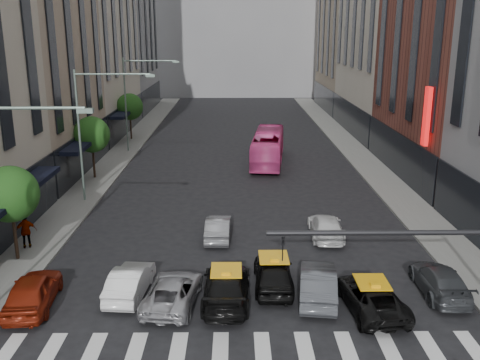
{
  "coord_description": "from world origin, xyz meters",
  "views": [
    {
      "loc": [
        -0.44,
        -15.89,
        11.63
      ],
      "look_at": [
        -0.16,
        11.3,
        4.0
      ],
      "focal_mm": 40.0,
      "sensor_mm": 36.0,
      "label": 1
    }
  ],
  "objects_px": {
    "taxi_left": "(226,286)",
    "car_white_front": "(130,281)",
    "taxi_center": "(273,273)",
    "bus": "(268,147)",
    "car_red": "(33,291)",
    "streetlamp_mid": "(92,118)",
    "pedestrian_far": "(26,231)",
    "streetlamp_far": "(135,92)"
  },
  "relations": [
    {
      "from": "taxi_left",
      "to": "car_white_front",
      "type": "bearing_deg",
      "value": -6.81
    },
    {
      "from": "taxi_center",
      "to": "bus",
      "type": "xyz_separation_m",
      "value": [
        1.22,
        24.33,
        0.72
      ]
    },
    {
      "from": "car_red",
      "to": "bus",
      "type": "height_order",
      "value": "bus"
    },
    {
      "from": "streetlamp_mid",
      "to": "pedestrian_far",
      "type": "bearing_deg",
      "value": -101.67
    },
    {
      "from": "streetlamp_far",
      "to": "pedestrian_far",
      "type": "xyz_separation_m",
      "value": [
        -1.77,
        -24.56,
        -4.8
      ]
    },
    {
      "from": "car_red",
      "to": "taxi_left",
      "type": "height_order",
      "value": "car_red"
    },
    {
      "from": "car_red",
      "to": "pedestrian_far",
      "type": "distance_m",
      "value": 6.81
    },
    {
      "from": "car_white_front",
      "to": "taxi_center",
      "type": "height_order",
      "value": "taxi_center"
    },
    {
      "from": "car_red",
      "to": "taxi_center",
      "type": "xyz_separation_m",
      "value": [
        10.55,
        1.7,
        -0.0
      ]
    },
    {
      "from": "streetlamp_mid",
      "to": "car_red",
      "type": "distance_m",
      "value": 15.73
    },
    {
      "from": "streetlamp_mid",
      "to": "pedestrian_far",
      "type": "distance_m",
      "value": 9.97
    },
    {
      "from": "streetlamp_mid",
      "to": "taxi_center",
      "type": "height_order",
      "value": "streetlamp_mid"
    },
    {
      "from": "streetlamp_far",
      "to": "bus",
      "type": "distance_m",
      "value": 14.2
    },
    {
      "from": "pedestrian_far",
      "to": "streetlamp_far",
      "type": "bearing_deg",
      "value": -114.68
    },
    {
      "from": "car_red",
      "to": "bus",
      "type": "relative_size",
      "value": 0.42
    },
    {
      "from": "car_red",
      "to": "taxi_center",
      "type": "distance_m",
      "value": 10.68
    },
    {
      "from": "taxi_left",
      "to": "bus",
      "type": "relative_size",
      "value": 0.48
    },
    {
      "from": "taxi_left",
      "to": "car_red",
      "type": "bearing_deg",
      "value": 4.15
    },
    {
      "from": "streetlamp_far",
      "to": "taxi_left",
      "type": "distance_m",
      "value": 32.2
    },
    {
      "from": "taxi_left",
      "to": "bus",
      "type": "bearing_deg",
      "value": -96.22
    },
    {
      "from": "taxi_center",
      "to": "pedestrian_far",
      "type": "bearing_deg",
      "value": -18.32
    },
    {
      "from": "taxi_left",
      "to": "taxi_center",
      "type": "bearing_deg",
      "value": -148.09
    },
    {
      "from": "taxi_left",
      "to": "bus",
      "type": "xyz_separation_m",
      "value": [
        3.39,
        25.62,
        0.74
      ]
    },
    {
      "from": "streetlamp_far",
      "to": "car_red",
      "type": "distance_m",
      "value": 31.27
    },
    {
      "from": "streetlamp_mid",
      "to": "taxi_left",
      "type": "xyz_separation_m",
      "value": [
        9.22,
        -14.42,
        -5.17
      ]
    },
    {
      "from": "car_red",
      "to": "taxi_center",
      "type": "height_order",
      "value": "car_red"
    },
    {
      "from": "streetlamp_far",
      "to": "taxi_center",
      "type": "xyz_separation_m",
      "value": [
        11.39,
        -29.13,
        -5.15
      ]
    },
    {
      "from": "car_red",
      "to": "pedestrian_far",
      "type": "height_order",
      "value": "pedestrian_far"
    },
    {
      "from": "car_red",
      "to": "streetlamp_far",
      "type": "bearing_deg",
      "value": -93.62
    },
    {
      "from": "streetlamp_far",
      "to": "taxi_center",
      "type": "height_order",
      "value": "streetlamp_far"
    },
    {
      "from": "car_white_front",
      "to": "car_red",
      "type": "bearing_deg",
      "value": 19.33
    },
    {
      "from": "taxi_center",
      "to": "bus",
      "type": "height_order",
      "value": "bus"
    },
    {
      "from": "streetlamp_far",
      "to": "taxi_center",
      "type": "distance_m",
      "value": 31.7
    },
    {
      "from": "bus",
      "to": "streetlamp_mid",
      "type": "bearing_deg",
      "value": 48.18
    },
    {
      "from": "streetlamp_far",
      "to": "car_white_front",
      "type": "bearing_deg",
      "value": -80.77
    },
    {
      "from": "streetlamp_mid",
      "to": "bus",
      "type": "distance_m",
      "value": 17.44
    },
    {
      "from": "car_white_front",
      "to": "taxi_left",
      "type": "distance_m",
      "value": 4.42
    },
    {
      "from": "streetlamp_mid",
      "to": "taxi_center",
      "type": "bearing_deg",
      "value": -49.06
    },
    {
      "from": "taxi_left",
      "to": "pedestrian_far",
      "type": "height_order",
      "value": "pedestrian_far"
    },
    {
      "from": "taxi_left",
      "to": "bus",
      "type": "height_order",
      "value": "bus"
    },
    {
      "from": "car_red",
      "to": "taxi_left",
      "type": "bearing_deg",
      "value": 177.66
    },
    {
      "from": "car_white_front",
      "to": "taxi_center",
      "type": "bearing_deg",
      "value": -169.5
    }
  ]
}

